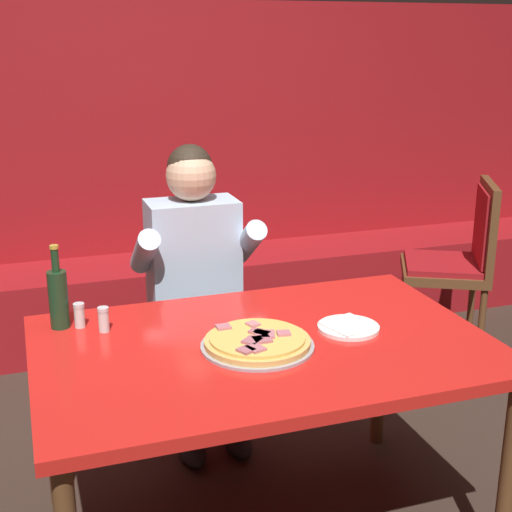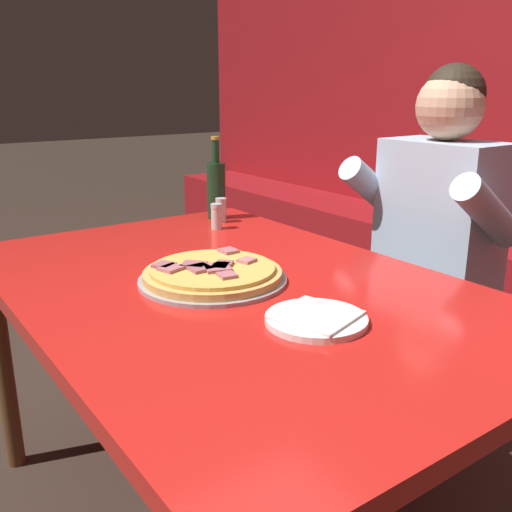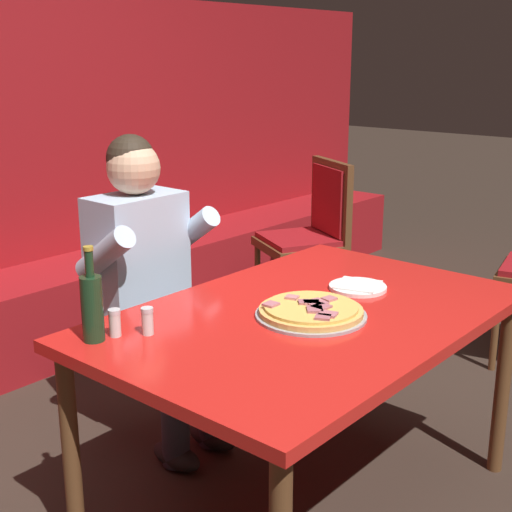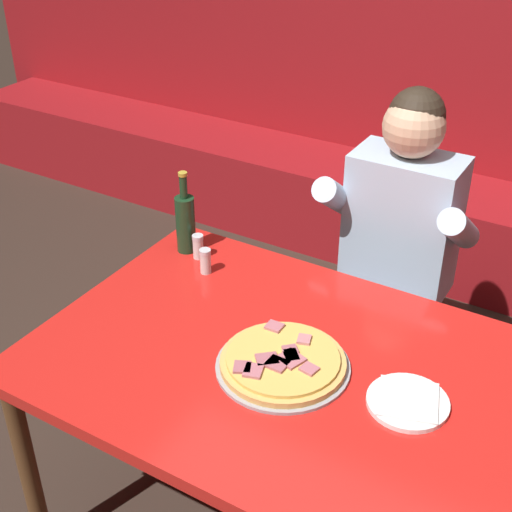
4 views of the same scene
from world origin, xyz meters
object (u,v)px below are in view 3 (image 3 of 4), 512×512
object	(u,v)px
shaker_oregano	(147,322)
main_dining_table	(308,331)
diner_seated_blue_shirt	(152,280)
dining_chair_far_left	(312,229)
plate_white_paper	(358,287)
pizza	(311,311)
beer_bottle	(92,306)
shaker_black_pepper	(115,324)

from	to	relation	value
shaker_oregano	main_dining_table	bearing A→B (deg)	-28.12
main_dining_table	shaker_oregano	bearing A→B (deg)	151.88
diner_seated_blue_shirt	dining_chair_far_left	size ratio (longest dim) A/B	1.30
plate_white_paper	shaker_oregano	bearing A→B (deg)	162.39
diner_seated_blue_shirt	dining_chair_far_left	bearing A→B (deg)	12.10
pizza	shaker_oregano	bearing A→B (deg)	147.14
beer_bottle	diner_seated_blue_shirt	distance (m)	0.73
diner_seated_blue_shirt	main_dining_table	bearing A→B (deg)	-87.92
main_dining_table	diner_seated_blue_shirt	world-z (taller)	diner_seated_blue_shirt
main_dining_table	pizza	world-z (taller)	pizza
beer_bottle	diner_seated_blue_shirt	size ratio (longest dim) A/B	0.23
beer_bottle	shaker_oregano	size ratio (longest dim) A/B	3.40
main_dining_table	pizza	bearing A→B (deg)	-135.11
beer_bottle	shaker_oregano	world-z (taller)	beer_bottle
main_dining_table	plate_white_paper	world-z (taller)	plate_white_paper
beer_bottle	dining_chair_far_left	distance (m)	2.25
main_dining_table	dining_chair_far_left	xyz separation A→B (m)	(1.49, 1.08, -0.10)
shaker_oregano	diner_seated_blue_shirt	xyz separation A→B (m)	(0.45, 0.50, -0.08)
dining_chair_far_left	main_dining_table	bearing A→B (deg)	-144.12
shaker_oregano	diner_seated_blue_shirt	world-z (taller)	diner_seated_blue_shirt
shaker_oregano	plate_white_paper	bearing A→B (deg)	-17.61
shaker_black_pepper	diner_seated_blue_shirt	distance (m)	0.68
shaker_black_pepper	shaker_oregano	distance (m)	0.10
main_dining_table	plate_white_paper	xyz separation A→B (m)	(0.31, 0.01, 0.08)
diner_seated_blue_shirt	dining_chair_far_left	distance (m)	1.56
shaker_black_pepper	dining_chair_far_left	size ratio (longest dim) A/B	0.09
pizza	diner_seated_blue_shirt	distance (m)	0.79
plate_white_paper	shaker_oregano	xyz separation A→B (m)	(-0.79, 0.25, 0.03)
main_dining_table	plate_white_paper	size ratio (longest dim) A/B	7.00
main_dining_table	beer_bottle	world-z (taller)	beer_bottle
shaker_oregano	dining_chair_far_left	bearing A→B (deg)	22.63
plate_white_paper	shaker_black_pepper	size ratio (longest dim) A/B	2.44
shaker_oregano	dining_chair_far_left	size ratio (longest dim) A/B	0.09
beer_bottle	shaker_oregano	xyz separation A→B (m)	(0.14, -0.09, -0.07)
shaker_oregano	beer_bottle	bearing A→B (deg)	147.99
shaker_oregano	diner_seated_blue_shirt	size ratio (longest dim) A/B	0.07
plate_white_paper	dining_chair_far_left	world-z (taller)	dining_chair_far_left
plate_white_paper	shaker_black_pepper	distance (m)	0.92
shaker_oregano	dining_chair_far_left	xyz separation A→B (m)	(1.97, 0.82, -0.20)
plate_white_paper	diner_seated_blue_shirt	world-z (taller)	diner_seated_blue_shirt
pizza	diner_seated_blue_shirt	xyz separation A→B (m)	(0.01, 0.78, -0.06)
shaker_black_pepper	dining_chair_far_left	world-z (taller)	dining_chair_far_left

